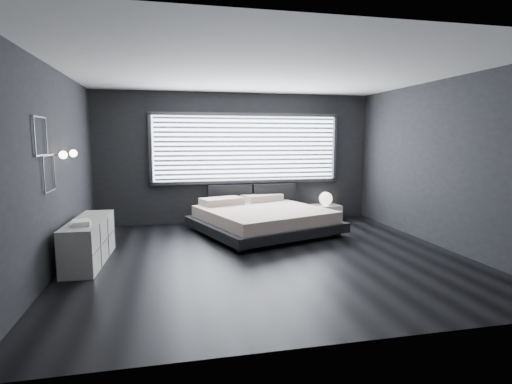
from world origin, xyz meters
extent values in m
plane|color=black|center=(0.00, 0.00, 0.00)|extent=(6.00, 6.00, 0.00)
plane|color=white|center=(0.00, 0.00, 2.80)|extent=(6.00, 6.00, 0.00)
cube|color=black|center=(0.00, 2.75, 1.40)|extent=(6.00, 0.04, 2.80)
cube|color=black|center=(0.00, -2.75, 1.40)|extent=(6.00, 0.04, 2.80)
cube|color=black|center=(-3.00, 0.00, 1.40)|extent=(0.04, 5.50, 2.80)
cube|color=black|center=(3.00, 0.00, 1.40)|extent=(0.04, 5.50, 2.80)
cube|color=white|center=(0.20, 2.73, 1.61)|extent=(4.00, 0.02, 1.38)
cube|color=#47474C|center=(-1.84, 2.70, 1.61)|extent=(0.06, 0.08, 1.48)
cube|color=#47474C|center=(2.24, 2.70, 1.61)|extent=(0.06, 0.08, 1.48)
cube|color=#47474C|center=(0.20, 2.70, 2.34)|extent=(4.14, 0.08, 0.06)
cube|color=#47474C|center=(0.20, 2.70, 0.88)|extent=(4.14, 0.08, 0.06)
cube|color=silver|center=(0.20, 2.67, 1.61)|extent=(3.94, 0.03, 1.32)
cube|color=black|center=(-0.19, 2.64, 0.57)|extent=(0.96, 0.16, 0.52)
cube|color=black|center=(0.81, 2.64, 0.57)|extent=(0.96, 0.16, 0.52)
cylinder|color=silver|center=(-2.95, 0.05, 1.60)|extent=(0.10, 0.02, 0.02)
sphere|color=#FFE5B7|center=(-2.88, 0.05, 1.60)|extent=(0.11, 0.11, 0.11)
cylinder|color=silver|center=(-2.95, 0.65, 1.60)|extent=(0.10, 0.02, 0.02)
sphere|color=#FFE5B7|center=(-2.88, 0.65, 1.60)|extent=(0.11, 0.11, 0.11)
cube|color=#47474C|center=(-2.98, -0.55, 2.08)|extent=(0.01, 0.46, 0.02)
cube|color=#47474C|center=(-2.98, -0.55, 1.62)|extent=(0.01, 0.46, 0.02)
cube|color=#47474C|center=(-2.98, -0.32, 1.85)|extent=(0.01, 0.02, 0.46)
cube|color=#47474C|center=(-2.98, -0.78, 1.85)|extent=(0.01, 0.02, 0.46)
cube|color=#47474C|center=(-2.98, -0.30, 1.61)|extent=(0.01, 0.46, 0.02)
cube|color=#47474C|center=(-2.98, -0.30, 1.15)|extent=(0.01, 0.46, 0.02)
cube|color=#47474C|center=(-2.98, -0.07, 1.38)|extent=(0.01, 0.02, 0.46)
cube|color=#47474C|center=(-2.98, -0.53, 1.38)|extent=(0.01, 0.02, 0.46)
cube|color=black|center=(-0.36, 0.34, 0.04)|extent=(0.17, 0.17, 0.09)
cube|color=black|center=(1.58, 1.02, 0.04)|extent=(0.17, 0.17, 0.09)
cube|color=black|center=(-0.97, 2.08, 0.04)|extent=(0.17, 0.17, 0.09)
cube|color=black|center=(0.98, 2.76, 0.04)|extent=(0.17, 0.17, 0.09)
cube|color=black|center=(0.31, 1.55, 0.17)|extent=(3.00, 2.93, 0.17)
cube|color=beige|center=(0.31, 1.55, 0.37)|extent=(2.70, 2.70, 0.22)
cube|color=#BFAD9D|center=(-0.43, 2.19, 0.55)|extent=(0.95, 0.71, 0.14)
cube|color=#BFAD9D|center=(0.49, 2.51, 0.55)|extent=(0.95, 0.71, 0.14)
cube|color=silver|center=(1.98, 2.48, 0.17)|extent=(0.60, 0.51, 0.34)
sphere|color=white|center=(1.95, 2.45, 0.49)|extent=(0.30, 0.30, 0.30)
cube|color=silver|center=(-2.65, 0.27, 0.32)|extent=(0.52, 1.63, 0.64)
cube|color=#47474C|center=(-2.42, 0.26, 0.32)|extent=(0.08, 1.59, 0.62)
cube|color=white|center=(-2.68, -0.10, 0.66)|extent=(0.29, 0.36, 0.04)
cube|color=white|center=(-2.67, -0.12, 0.69)|extent=(0.27, 0.33, 0.03)
camera|label=1|loc=(-1.46, -5.87, 1.82)|focal=28.00mm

